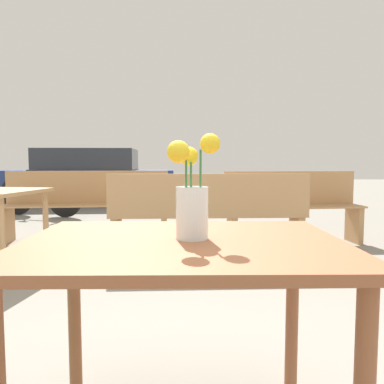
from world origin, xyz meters
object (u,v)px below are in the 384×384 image
(flower_vase, at_px, (192,200))
(bench_far, at_px, (292,204))
(bicycle, at_px, (40,195))
(bench_near, at_px, (208,212))
(table_front, at_px, (182,271))
(parked_car, at_px, (89,178))
(bench_middle, at_px, (88,201))

(flower_vase, xyz_separation_m, bench_far, (1.04, 3.30, -0.38))
(bicycle, bearing_deg, bench_near, -43.90)
(table_front, xyz_separation_m, parked_car, (-2.72, 7.41, -0.02))
(bicycle, bearing_deg, parked_car, 84.52)
(flower_vase, distance_m, bench_near, 2.46)
(flower_vase, height_order, parked_car, parked_car)
(table_front, height_order, bench_near, bench_near)
(bench_middle, bearing_deg, bicycle, 127.68)
(bench_middle, relative_size, parked_car, 0.49)
(bench_middle, distance_m, bench_far, 2.48)
(flower_vase, distance_m, bicycle, 6.10)
(bench_far, distance_m, bicycle, 4.47)
(bench_middle, height_order, parked_car, parked_car)
(flower_vase, xyz_separation_m, bench_middle, (-1.45, 3.36, -0.36))
(bench_far, bearing_deg, bench_middle, 178.71)
(flower_vase, distance_m, bench_middle, 3.68)
(bicycle, bearing_deg, table_front, -61.25)
(bench_near, bearing_deg, bicycle, 136.10)
(bicycle, height_order, parked_car, parked_car)
(bench_far, bearing_deg, bicycle, 153.28)
(bench_far, relative_size, parked_car, 0.40)
(bench_far, distance_m, parked_car, 5.58)
(table_front, distance_m, bench_near, 2.45)
(bench_near, xyz_separation_m, bench_far, (0.99, 0.87, -0.01))
(flower_vase, relative_size, bench_far, 0.20)
(bench_near, height_order, bench_middle, same)
(bench_middle, bearing_deg, bench_near, -32.01)
(parked_car, bearing_deg, table_front, -69.83)
(bench_middle, height_order, bench_far, same)
(table_front, height_order, flower_vase, flower_vase)
(bench_near, xyz_separation_m, bench_middle, (-1.49, 0.93, 0.00))
(bench_middle, bearing_deg, table_front, -67.25)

